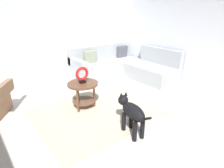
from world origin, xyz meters
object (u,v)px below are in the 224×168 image
at_px(side_table, 83,89).
at_px(dog, 132,112).
at_px(torus_sculpture, 82,75).
at_px(dog_toy_ball, 91,143).
at_px(dog_bed_mat, 179,96).
at_px(sectional_couch, 123,67).

distance_m(side_table, dog, 1.23).
height_order(torus_sculpture, dog_toy_ball, torus_sculpture).
height_order(torus_sculpture, dog_bed_mat, torus_sculpture).
bearing_deg(dog_toy_ball, torus_sculpture, 63.98).
relative_size(dog, dog_toy_ball, 9.28).
distance_m(dog_bed_mat, dog_toy_ball, 2.47).
distance_m(sectional_couch, torus_sculpture, 2.21).
bearing_deg(side_table, torus_sculpture, 0.00).
relative_size(dog_bed_mat, dog, 0.95).
height_order(side_table, dog_bed_mat, side_table).
relative_size(torus_sculpture, dog, 0.39).
relative_size(sectional_couch, dog, 2.67).
relative_size(dog_bed_mat, dog_toy_ball, 8.80).
relative_size(torus_sculpture, dog_toy_ball, 3.59).
relative_size(side_table, dog_toy_ball, 6.60).
bearing_deg(dog_bed_mat, torus_sculpture, 153.84).
distance_m(sectional_couch, dog_toy_ball, 3.25).
bearing_deg(side_table, sectional_couch, 27.26).
height_order(sectional_couch, side_table, sectional_couch).
distance_m(sectional_couch, dog_bed_mat, 1.96).
relative_size(side_table, dog_bed_mat, 0.75).
bearing_deg(side_table, dog_toy_ball, -116.02).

